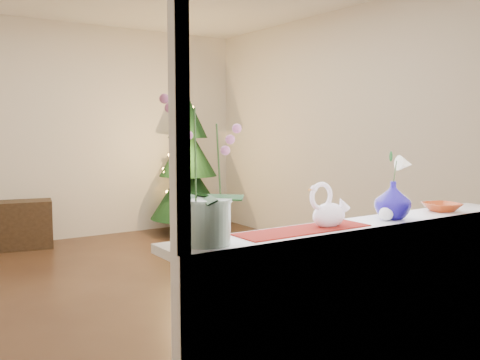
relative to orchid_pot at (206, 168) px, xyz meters
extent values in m
plane|color=#342015|center=(0.91, 2.38, -1.24)|extent=(5.00, 5.00, 0.00)
cube|color=beige|center=(0.91, 4.88, 0.11)|extent=(4.50, 0.10, 2.70)
cube|color=beige|center=(0.91, -0.12, 0.11)|extent=(4.50, 0.10, 2.70)
cube|color=beige|center=(3.16, 2.38, 0.11)|extent=(0.10, 5.00, 2.70)
cube|color=white|center=(0.91, -0.08, -0.80)|extent=(2.20, 0.08, 0.88)
cube|color=white|center=(0.91, 0.01, -0.34)|extent=(2.20, 0.26, 0.04)
cube|color=maroon|center=(0.53, 0.01, -0.31)|extent=(0.70, 0.20, 0.01)
imported|color=#0D0462|center=(1.13, -0.01, -0.20)|extent=(0.22, 0.22, 0.23)
sphere|color=white|center=(1.06, -0.03, -0.28)|extent=(0.08, 0.08, 0.07)
imported|color=#9B330F|center=(1.57, 0.01, -0.29)|extent=(0.21, 0.21, 0.04)
cube|color=black|center=(0.15, 4.62, -0.96)|extent=(0.80, 0.52, 0.56)
camera|label=1|loc=(-1.09, -1.89, 0.17)|focal=40.00mm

